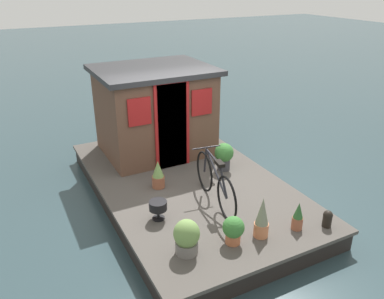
# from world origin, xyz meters

# --- Properties ---
(ground_plane) EXTENTS (60.00, 60.00, 0.00)m
(ground_plane) POSITION_xyz_m (0.00, 0.00, 0.00)
(ground_plane) COLOR #2D4247
(houseboat_deck) EXTENTS (5.24, 3.16, 0.38)m
(houseboat_deck) POSITION_xyz_m (0.00, 0.00, 0.19)
(houseboat_deck) COLOR #4C4742
(houseboat_deck) RESTS_ON ground_plane
(houseboat_cabin) EXTENTS (1.93, 2.35, 1.82)m
(houseboat_cabin) POSITION_xyz_m (1.51, 0.00, 1.30)
(houseboat_cabin) COLOR brown
(houseboat_cabin) RESTS_ON houseboat_deck
(bicycle) EXTENTS (1.68, 0.50, 0.86)m
(bicycle) POSITION_xyz_m (-0.94, -0.04, 0.78)
(bicycle) COLOR black
(bicycle) RESTS_ON houseboat_deck
(potted_plant_lavender) EXTENTS (0.17, 0.17, 0.45)m
(potted_plant_lavender) POSITION_xyz_m (-2.14, -0.78, 0.60)
(potted_plant_lavender) COLOR #935138
(potted_plant_lavender) RESTS_ON houseboat_deck
(potted_plant_mint) EXTENTS (0.23, 0.23, 0.52)m
(potted_plant_mint) POSITION_xyz_m (-0.01, 0.59, 0.63)
(potted_plant_mint) COLOR #935138
(potted_plant_mint) RESTS_ON houseboat_deck
(potted_plant_geranium) EXTENTS (0.32, 0.32, 0.42)m
(potted_plant_geranium) POSITION_xyz_m (-1.99, 0.26, 0.61)
(potted_plant_geranium) COLOR #B2603D
(potted_plant_geranium) RESTS_ON houseboat_deck
(potted_plant_fern) EXTENTS (0.22, 0.22, 0.64)m
(potted_plant_fern) POSITION_xyz_m (-2.04, -0.19, 0.69)
(potted_plant_fern) COLOR #C6754C
(potted_plant_fern) RESTS_ON houseboat_deck
(potted_plant_ivy) EXTENTS (0.37, 0.37, 0.55)m
(potted_plant_ivy) POSITION_xyz_m (0.06, -0.83, 0.69)
(potted_plant_ivy) COLOR #38383D
(potted_plant_ivy) RESTS_ON houseboat_deck
(potted_plant_sage) EXTENTS (0.36, 0.36, 0.51)m
(potted_plant_sage) POSITION_xyz_m (-1.88, 0.94, 0.64)
(potted_plant_sage) COLOR slate
(potted_plant_sage) RESTS_ON houseboat_deck
(charcoal_grill) EXTENTS (0.28, 0.28, 0.31)m
(charcoal_grill) POSITION_xyz_m (-0.95, 0.98, 0.61)
(charcoal_grill) COLOR black
(charcoal_grill) RESTS_ON houseboat_deck
(mooring_bollard) EXTENTS (0.15, 0.15, 0.27)m
(mooring_bollard) POSITION_xyz_m (-2.31, -1.23, 0.53)
(mooring_bollard) COLOR black
(mooring_bollard) RESTS_ON houseboat_deck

